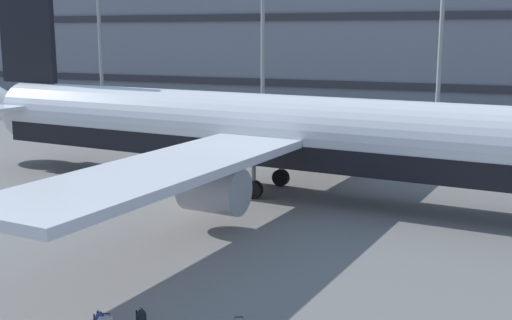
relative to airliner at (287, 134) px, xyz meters
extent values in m
plane|color=slate|center=(-3.29, -2.95, -3.08)|extent=(600.00, 600.00, 0.00)
cube|color=slate|center=(-3.29, 40.85, 6.55)|extent=(153.16, 20.29, 19.26)
cube|color=#2D2D33|center=(-3.29, 30.60, 0.13)|extent=(151.63, 0.24, 0.70)
cube|color=#2D2D33|center=(-3.29, 30.60, 6.55)|extent=(151.63, 0.24, 0.70)
cylinder|color=silver|center=(0.42, -0.04, 0.18)|extent=(37.61, 6.95, 3.58)
cube|color=black|center=(0.42, -0.04, -0.80)|extent=(36.11, 6.74, 1.15)
cone|color=silver|center=(-19.47, 1.77, 0.45)|extent=(4.53, 3.24, 2.86)
cube|color=black|center=(-17.63, 1.60, 4.65)|extent=(4.31, 0.75, 5.37)
cube|color=silver|center=(-16.92, 4.95, 0.63)|extent=(2.28, 5.51, 0.20)
cube|color=silver|center=(0.29, 9.66, -0.09)|extent=(5.80, 16.06, 0.36)
cube|color=silver|center=(-1.45, -9.56, -0.09)|extent=(5.80, 16.06, 0.36)
cylinder|color=#9E9EA3|center=(0.54, 6.80, -1.37)|extent=(2.73, 2.19, 1.97)
cylinder|color=#9E9EA3|center=(-0.70, -6.79, -1.37)|extent=(2.73, 2.19, 1.97)
cylinder|color=black|center=(-0.94, 1.61, -2.63)|extent=(0.93, 0.43, 0.90)
cylinder|color=slate|center=(-0.94, 1.61, -1.89)|extent=(0.20, 0.20, 1.47)
cylinder|color=black|center=(-1.21, -1.42, -2.63)|extent=(0.93, 0.43, 0.90)
cylinder|color=slate|center=(-1.21, -1.42, -1.89)|extent=(0.20, 0.20, 1.47)
cylinder|color=gray|center=(-29.00, 24.30, 6.96)|extent=(0.36, 0.36, 20.08)
cylinder|color=gray|center=(-11.37, 24.30, 7.56)|extent=(0.36, 0.36, 21.28)
cylinder|color=#333338|center=(1.30, -16.84, -2.33)|extent=(0.02, 0.02, 0.10)
cylinder|color=#333338|center=(1.11, -16.93, -2.33)|extent=(0.02, 0.02, 0.10)
cube|color=black|center=(1.20, -16.88, -2.28)|extent=(0.20, 0.11, 0.02)
cylinder|color=#333338|center=(4.64, -15.73, -2.29)|extent=(0.02, 0.02, 0.10)
cylinder|color=#333338|center=(4.45, -15.83, -2.29)|extent=(0.02, 0.02, 0.10)
cube|color=black|center=(4.55, -15.78, -2.24)|extent=(0.21, 0.11, 0.02)
ellipsoid|color=black|center=(1.43, -15.58, -2.87)|extent=(0.34, 0.39, 0.42)
ellipsoid|color=black|center=(1.51, -15.62, -2.94)|extent=(0.19, 0.25, 0.19)
torus|color=black|center=(1.40, -15.57, -2.65)|extent=(0.05, 0.08, 0.08)
cube|color=black|center=(1.38, -15.46, -2.87)|extent=(0.04, 0.04, 0.36)
cube|color=black|center=(1.30, -15.62, -2.87)|extent=(0.04, 0.04, 0.36)
ellipsoid|color=navy|center=(0.52, -16.26, -2.85)|extent=(0.30, 0.38, 0.47)
torus|color=black|center=(0.48, -16.26, -2.60)|extent=(0.02, 0.08, 0.08)
cube|color=black|center=(0.39, -16.18, -2.85)|extent=(0.03, 0.04, 0.40)
camera|label=1|loc=(11.03, -29.89, 4.93)|focal=45.26mm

